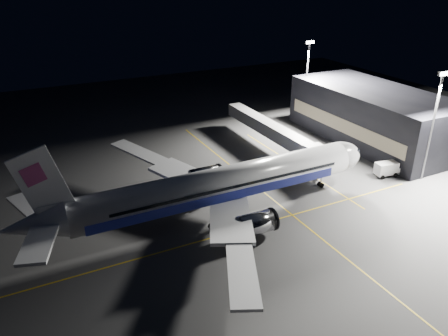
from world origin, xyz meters
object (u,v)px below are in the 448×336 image
at_px(baggage_tug, 193,175).
at_px(safety_cone_c, 194,201).
at_px(floodlight_mast_north, 307,75).
at_px(floodlight_mast_south, 434,117).
at_px(safety_cone_b, 237,189).
at_px(safety_cone_a, 215,172).
at_px(airliner, 215,186).
at_px(jet_bridge, 275,132).
at_px(service_truck, 388,169).

xyz_separation_m(baggage_tug, safety_cone_c, (-3.58, -8.79, -0.42)).
bearing_deg(floodlight_mast_north, floodlight_mast_south, -90.00).
distance_m(floodlight_mast_north, safety_cone_b, 44.64).
height_order(floodlight_mast_north, baggage_tug, floodlight_mast_north).
bearing_deg(floodlight_mast_north, safety_cone_a, -152.45).
height_order(safety_cone_a, safety_cone_b, safety_cone_b).
xyz_separation_m(airliner, safety_cone_a, (6.60, 14.00, -4.90)).
bearing_deg(baggage_tug, floodlight_mast_north, 16.56).
relative_size(floodlight_mast_south, safety_cone_c, 33.96).
xyz_separation_m(floodlight_mast_north, floodlight_mast_south, (0.00, -38.00, 0.00)).
distance_m(jet_bridge, safety_cone_c, 28.30).
distance_m(jet_bridge, service_truck, 24.25).
height_order(jet_bridge, floodlight_mast_north, floodlight_mast_north).
bearing_deg(safety_cone_a, service_truck, -28.47).
bearing_deg(safety_cone_a, safety_cone_b, -86.75).
xyz_separation_m(safety_cone_a, safety_cone_c, (-8.30, -8.96, 0.04)).
bearing_deg(floodlight_mast_north, safety_cone_b, -142.29).
xyz_separation_m(airliner, safety_cone_b, (7.08, 5.70, -4.85)).
bearing_deg(service_truck, safety_cone_c, 177.19).
distance_m(airliner, floodlight_mast_south, 42.13).
bearing_deg(jet_bridge, floodlight_mast_south, -53.21).
bearing_deg(airliner, floodlight_mast_south, -8.33).
height_order(floodlight_mast_north, safety_cone_a, floodlight_mast_north).
bearing_deg(floodlight_mast_south, jet_bridge, 126.79).
bearing_deg(floodlight_mast_north, baggage_tug, -155.15).
distance_m(jet_bridge, baggage_tug, 21.95).
relative_size(baggage_tug, safety_cone_c, 3.89).
distance_m(safety_cone_b, safety_cone_c, 8.79).
bearing_deg(baggage_tug, safety_cone_a, -6.27).
xyz_separation_m(jet_bridge, baggage_tug, (-21.19, -4.22, -3.86)).
relative_size(safety_cone_a, safety_cone_b, 0.84).
bearing_deg(floodlight_mast_south, airliner, 171.67).
bearing_deg(floodlight_mast_north, safety_cone_c, -147.79).
relative_size(floodlight_mast_north, floodlight_mast_south, 1.00).
relative_size(floodlight_mast_north, service_truck, 3.59).
height_order(jet_bridge, safety_cone_b, jet_bridge).
distance_m(jet_bridge, floodlight_mast_north, 24.06).
bearing_deg(floodlight_mast_south, service_truck, 140.78).
bearing_deg(service_truck, floodlight_mast_south, -31.42).
distance_m(floodlight_mast_south, baggage_tug, 45.45).
relative_size(safety_cone_b, safety_cone_c, 1.03).
xyz_separation_m(jet_bridge, service_truck, (13.17, -20.13, -3.07)).
height_order(service_truck, safety_cone_c, service_truck).
bearing_deg(safety_cone_b, safety_cone_a, 93.25).
height_order(jet_bridge, baggage_tug, jet_bridge).
bearing_deg(service_truck, safety_cone_a, 159.34).
relative_size(jet_bridge, service_truck, 5.97).
relative_size(baggage_tug, safety_cone_b, 3.77).
xyz_separation_m(floodlight_mast_north, safety_cone_c, (-42.77, -26.95, -12.07)).
height_order(service_truck, safety_cone_a, service_truck).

